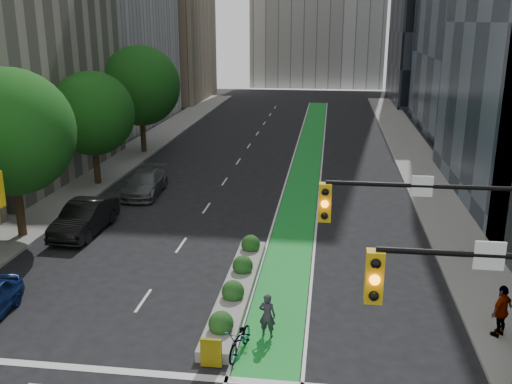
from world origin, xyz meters
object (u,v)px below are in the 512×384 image
(median_planter, at_px, (237,286))
(parked_car_left_far, at_px, (145,183))
(cyclist, at_px, (267,315))
(parked_car_left_mid, at_px, (84,218))
(pedestrian_far, at_px, (502,311))
(bicycle, at_px, (240,339))

(median_planter, height_order, parked_car_left_far, parked_car_left_far)
(cyclist, height_order, parked_car_left_mid, parked_car_left_mid)
(parked_car_left_mid, relative_size, pedestrian_far, 2.70)
(parked_car_left_mid, xyz_separation_m, parked_car_left_far, (0.94, 7.30, -0.10))
(bicycle, relative_size, parked_car_left_far, 0.38)
(parked_car_left_mid, bearing_deg, parked_car_left_far, 84.41)
(bicycle, relative_size, cyclist, 1.19)
(bicycle, height_order, parked_car_left_mid, parked_car_left_mid)
(bicycle, height_order, pedestrian_far, pedestrian_far)
(bicycle, relative_size, parked_car_left_mid, 0.38)
(parked_car_left_far, xyz_separation_m, pedestrian_far, (18.04, -15.48, 0.35))
(bicycle, distance_m, parked_car_left_far, 19.76)
(parked_car_left_mid, bearing_deg, median_planter, -31.30)
(cyclist, xyz_separation_m, parked_car_left_mid, (-10.79, 9.06, 0.03))
(median_planter, relative_size, cyclist, 6.14)
(pedestrian_far, bearing_deg, cyclist, -37.79)
(parked_car_left_far, bearing_deg, parked_car_left_mid, -100.82)
(parked_car_left_mid, distance_m, pedestrian_far, 20.67)
(median_planter, bearing_deg, cyclist, -62.67)
(cyclist, bearing_deg, bicycle, 65.18)
(bicycle, distance_m, cyclist, 1.47)
(cyclist, bearing_deg, parked_car_left_far, -50.24)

